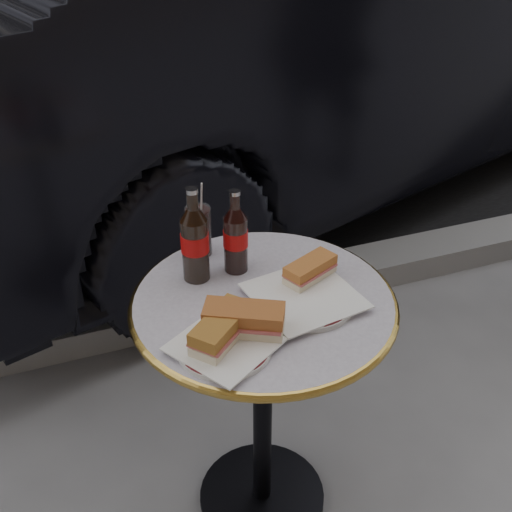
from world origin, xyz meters
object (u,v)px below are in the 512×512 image
object	(u,v)px
plate_left	(224,347)
parked_car	(334,24)
cola_bottle_right	(235,231)
cola_glass	(199,231)
bistro_table	(263,411)
cola_bottle_left	(194,235)
plate_right	(304,298)

from	to	relation	value
plate_left	parked_car	size ratio (longest dim) A/B	0.04
cola_bottle_right	cola_glass	xyz separation A→B (m)	(-0.06, 0.10, -0.04)
bistro_table	cola_bottle_left	size ratio (longest dim) A/B	3.03
plate_left	cola_glass	world-z (taller)	cola_glass
bistro_table	parked_car	bearing A→B (deg)	60.05
cola_glass	parked_car	size ratio (longest dim) A/B	0.03
cola_glass	cola_bottle_right	bearing A→B (deg)	-57.54
plate_left	plate_right	xyz separation A→B (m)	(0.22, 0.10, 0.00)
cola_bottle_right	plate_left	bearing A→B (deg)	-113.45
cola_glass	parked_car	world-z (taller)	parked_car
plate_right	cola_bottle_left	world-z (taller)	cola_bottle_left
plate_right	cola_bottle_right	xyz separation A→B (m)	(-0.11, 0.18, 0.10)
plate_left	cola_bottle_left	size ratio (longest dim) A/B	0.83
cola_bottle_left	cola_bottle_right	xyz separation A→B (m)	(0.10, 0.00, -0.01)
cola_bottle_left	cola_glass	distance (m)	0.12
parked_car	cola_glass	bearing A→B (deg)	126.74
bistro_table	parked_car	world-z (taller)	parked_car
plate_left	cola_bottle_left	xyz separation A→B (m)	(0.02, 0.27, 0.12)
bistro_table	cola_bottle_right	xyz separation A→B (m)	(-0.02, 0.14, 0.47)
parked_car	cola_bottle_left	bearing A→B (deg)	127.45
cola_bottle_left	cola_glass	size ratio (longest dim) A/B	1.83
cola_glass	parked_car	xyz separation A→B (m)	(1.25, 1.79, 0.01)
cola_glass	cola_bottle_left	bearing A→B (deg)	-109.79
plate_left	plate_right	bearing A→B (deg)	23.09
parked_car	bistro_table	bearing A→B (deg)	131.79
plate_right	cola_glass	xyz separation A→B (m)	(-0.17, 0.28, 0.06)
plate_right	plate_left	bearing A→B (deg)	-156.91
plate_right	cola_glass	world-z (taller)	cola_glass
plate_left	plate_right	distance (m)	0.24
cola_glass	plate_left	bearing A→B (deg)	-98.22
cola_bottle_left	cola_glass	xyz separation A→B (m)	(0.04, 0.10, -0.05)
bistro_table	cola_bottle_right	size ratio (longest dim) A/B	3.37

